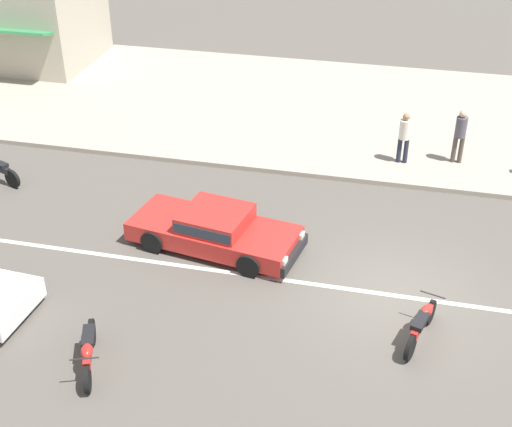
% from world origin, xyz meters
% --- Properties ---
extents(ground_plane, '(160.00, 160.00, 0.00)m').
position_xyz_m(ground_plane, '(0.00, 0.00, 0.00)').
color(ground_plane, '#544F47').
extents(lane_centre_stripe, '(50.40, 0.14, 0.01)m').
position_xyz_m(lane_centre_stripe, '(0.00, 0.00, 0.00)').
color(lane_centre_stripe, silver).
rests_on(lane_centre_stripe, ground).
extents(kerb_strip, '(68.00, 10.00, 0.15)m').
position_xyz_m(kerb_strip, '(0.00, 10.20, 0.07)').
color(kerb_strip, '#9E9384').
rests_on(kerb_strip, ground).
extents(sedan_red_1, '(4.60, 2.40, 1.06)m').
position_xyz_m(sedan_red_1, '(-4.65, 1.02, 0.53)').
color(sedan_red_1, red).
rests_on(sedan_red_1, ground).
extents(motorcycle_0, '(0.76, 1.84, 0.80)m').
position_xyz_m(motorcycle_0, '(0.59, -1.39, 0.42)').
color(motorcycle_0, black).
rests_on(motorcycle_0, ground).
extents(motorcycle_2, '(0.90, 1.87, 0.80)m').
position_xyz_m(motorcycle_2, '(-5.95, -3.75, 0.42)').
color(motorcycle_2, black).
rests_on(motorcycle_2, ground).
extents(pedestrian_near_clock, '(0.34, 0.34, 1.62)m').
position_xyz_m(pedestrian_near_clock, '(-0.28, 6.60, 1.09)').
color(pedestrian_near_clock, '#232838').
rests_on(pedestrian_near_clock, kerb_strip).
extents(pedestrian_by_shop, '(0.34, 0.34, 1.72)m').
position_xyz_m(pedestrian_by_shop, '(1.36, 6.99, 1.16)').
color(pedestrian_by_shop, '#4C4238').
rests_on(pedestrian_by_shop, kerb_strip).
extents(shopfront_mid_block, '(4.63, 5.42, 4.33)m').
position_xyz_m(shopfront_mid_block, '(-15.60, 12.60, 2.32)').
color(shopfront_mid_block, '#B2A893').
rests_on(shopfront_mid_block, kerb_strip).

